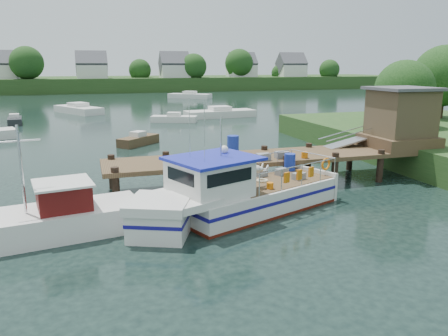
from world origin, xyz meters
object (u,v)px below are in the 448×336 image
object	(u,v)px
moored_d	(78,109)
moored_e	(15,120)
lobster_boat	(234,195)
moored_b	(174,119)
moored_far	(190,96)
moored_c	(220,113)
work_boat	(40,220)
dock	(358,133)
moored_rowboat	(138,140)

from	to	relation	value
moored_d	moored_e	distance (m)	10.20
lobster_boat	moored_b	distance (m)	28.19
lobster_boat	moored_d	bearing A→B (deg)	76.97
moored_far	moored_c	size ratio (longest dim) A/B	0.94
lobster_boat	work_boat	xyz separation A→B (m)	(-6.78, -0.17, -0.22)
dock	moored_far	distance (m)	54.91
lobster_boat	moored_b	bearing A→B (deg)	61.88
work_boat	moored_d	xyz separation A→B (m)	(0.69, 39.75, -0.13)
moored_b	moored_e	xyz separation A→B (m)	(-14.94, 3.13, 0.00)
dock	work_boat	bearing A→B (deg)	-164.67
moored_rowboat	moored_far	distance (m)	44.45
moored_rowboat	moored_b	size ratio (longest dim) A/B	0.68
moored_rowboat	dock	bearing A→B (deg)	-66.02
moored_b	work_boat	bearing A→B (deg)	-122.67
moored_b	moored_rowboat	bearing A→B (deg)	-125.69
dock	lobster_boat	distance (m)	8.85
moored_rowboat	moored_b	distance (m)	12.74
moored_rowboat	moored_d	size ratio (longest dim) A/B	0.42
moored_b	moored_d	distance (m)	14.78
moored_b	moored_far	bearing A→B (deg)	60.91
work_boat	moored_d	distance (m)	39.75
moored_c	moored_e	world-z (taller)	moored_c
moored_far	work_boat	bearing A→B (deg)	-87.19
work_boat	moored_d	world-z (taller)	work_boat
dock	moored_d	distance (m)	38.40
lobster_boat	moored_far	distance (m)	59.75
work_boat	moored_rowboat	distance (m)	17.16
moored_b	lobster_boat	bearing A→B (deg)	-109.66
dock	moored_far	world-z (taller)	dock
lobster_boat	moored_b	xyz separation A→B (m)	(3.11, 28.01, -0.45)
moored_far	moored_e	xyz separation A→B (m)	(-23.57, -27.44, -0.09)
dock	moored_b	world-z (taller)	dock
moored_rowboat	moored_d	bearing A→B (deg)	86.84
moored_far	moored_e	world-z (taller)	moored_far
dock	moored_far	bearing A→B (deg)	85.92
moored_far	moored_d	world-z (taller)	moored_d
work_boat	moored_far	bearing A→B (deg)	62.87
moored_b	moored_c	distance (m)	6.20
moored_rowboat	work_boat	bearing A→B (deg)	-120.82
lobster_boat	work_boat	size ratio (longest dim) A/B	1.25
lobster_boat	moored_rowboat	xyz separation A→B (m)	(-1.74, 16.23, -0.45)
work_boat	dock	bearing A→B (deg)	5.69
dock	work_boat	xyz separation A→B (m)	(-14.62, -4.01, -1.64)
lobster_boat	moored_far	bearing A→B (deg)	56.89
dock	lobster_boat	size ratio (longest dim) A/B	1.83
moored_b	moored_d	world-z (taller)	moored_d
dock	work_boat	distance (m)	15.25
moored_c	moored_d	size ratio (longest dim) A/B	1.02
moored_rowboat	moored_b	bearing A→B (deg)	53.91
moored_far	moored_b	size ratio (longest dim) A/B	1.55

